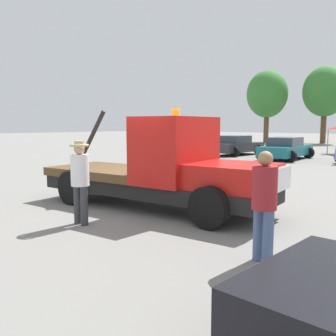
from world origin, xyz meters
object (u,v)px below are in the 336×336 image
at_px(tree_left, 267,94).
at_px(traffic_cone, 180,179).
at_px(person_at_hood, 80,176).
at_px(person_near_truck, 264,199).
at_px(parked_car_navy, 179,144).
at_px(parked_car_charcoal, 236,146).
at_px(parked_car_teal, 286,149).
at_px(tow_truck, 166,171).
at_px(tree_center, 325,92).

height_order(tree_left, traffic_cone, tree_left).
relative_size(person_at_hood, traffic_cone, 3.22).
bearing_deg(person_near_truck, parked_car_navy, 59.22).
relative_size(parked_car_charcoal, parked_car_teal, 0.87).
xyz_separation_m(person_near_truck, parked_car_teal, (-6.96, 16.34, -0.34)).
height_order(tow_truck, tree_center, tree_center).
bearing_deg(person_near_truck, parked_car_charcoal, 48.50).
bearing_deg(tow_truck, person_near_truck, -32.24).
relative_size(parked_car_charcoal, tree_center, 0.52).
bearing_deg(tree_center, parked_car_navy, -99.24).
height_order(tow_truck, traffic_cone, tow_truck).
relative_size(person_near_truck, tree_center, 0.20).
height_order(person_near_truck, parked_car_charcoal, person_near_truck).
xyz_separation_m(parked_car_navy, parked_car_charcoal, (4.37, 0.90, -0.00)).
distance_m(person_near_truck, parked_car_navy, 22.42).
bearing_deg(parked_car_charcoal, tow_truck, -150.77).
bearing_deg(parked_car_charcoal, tree_center, 6.52).
distance_m(person_near_truck, traffic_cone, 7.15).
bearing_deg(traffic_cone, parked_car_teal, 97.36).
bearing_deg(parked_car_navy, parked_car_teal, -96.50).
bearing_deg(person_near_truck, tow_truck, 80.28).
bearing_deg(person_near_truck, person_at_hood, 114.02).
bearing_deg(tow_truck, person_at_hood, -106.46).
bearing_deg(parked_car_teal, person_at_hood, -174.55).
relative_size(parked_car_navy, tree_left, 0.56).
height_order(tow_truck, parked_car_teal, tow_truck).
distance_m(parked_car_teal, tree_center, 21.87).
bearing_deg(person_at_hood, parked_car_navy, 28.19).
xyz_separation_m(person_at_hood, traffic_cone, (-1.53, 5.13, -0.79)).
distance_m(person_near_truck, parked_car_teal, 17.76).
relative_size(person_near_truck, person_at_hood, 0.97).
distance_m(person_at_hood, parked_car_charcoal, 19.14).
distance_m(person_at_hood, tree_center, 38.71).
relative_size(person_at_hood, parked_car_navy, 0.39).
height_order(parked_car_charcoal, parked_car_teal, same).
relative_size(person_near_truck, parked_car_teal, 0.34).
bearing_deg(parked_car_navy, person_at_hood, -152.41).
bearing_deg(parked_car_navy, person_near_truck, -143.30).
bearing_deg(person_at_hood, tree_left, 15.29).
xyz_separation_m(person_at_hood, parked_car_navy, (-11.43, 16.89, -0.40)).
relative_size(tow_truck, traffic_cone, 11.71).
height_order(tow_truck, parked_car_charcoal, tow_truck).
bearing_deg(parked_car_charcoal, traffic_cone, -152.79).
bearing_deg(person_near_truck, parked_car_teal, 39.10).
xyz_separation_m(person_at_hood, tree_center, (-8.06, 37.59, 4.57)).
relative_size(person_at_hood, parked_car_teal, 0.35).
relative_size(parked_car_charcoal, traffic_cone, 7.92).
bearing_deg(tree_center, tree_left, -155.08).
bearing_deg(parked_car_teal, tree_center, 8.84).
xyz_separation_m(tow_truck, parked_car_charcoal, (-7.45, 15.54, -0.32)).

